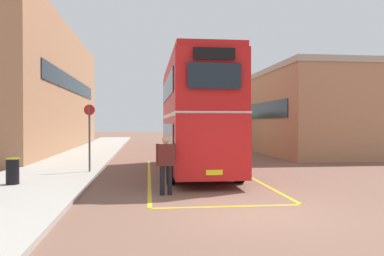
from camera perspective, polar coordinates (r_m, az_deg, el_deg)
The scene contains 10 objects.
ground_plane at distance 23.66m, azimuth -0.62°, elevation -4.44°, with size 135.60×135.60×0.00m, color brown.
sidewalk_left at distance 26.19m, azimuth -15.54°, elevation -3.81°, with size 4.00×57.60×0.14m, color #A39E93.
brick_building_left at distance 32.49m, azimuth -22.78°, elevation 5.09°, with size 6.69×25.43×9.26m.
depot_building_right at distance 28.62m, azimuth 18.66°, elevation 2.25°, with size 8.66×12.16×5.80m.
double_decker_bus at distance 16.80m, azimuth 0.44°, elevation 1.99°, with size 2.81×9.92×4.75m.
single_deck_bus at distance 35.44m, azimuth 1.40°, elevation -0.04°, with size 2.94×8.23×3.02m.
pedestrian_boarding at distance 11.62m, azimuth -3.84°, elevation -4.73°, with size 0.60×0.26×1.78m.
litter_bin at distance 14.07m, azimuth -24.84°, elevation -5.76°, with size 0.44×0.44×0.86m.
bus_stop_sign at distance 16.56m, azimuth -14.82°, elevation -0.48°, with size 0.44×0.08×2.77m.
bay_marking_yellow at distance 15.11m, azimuth 1.33°, elevation -7.41°, with size 4.22×11.92×0.01m.
Camera 1 is at (-2.63, -9.02, 2.16)m, focal length 36.34 mm.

